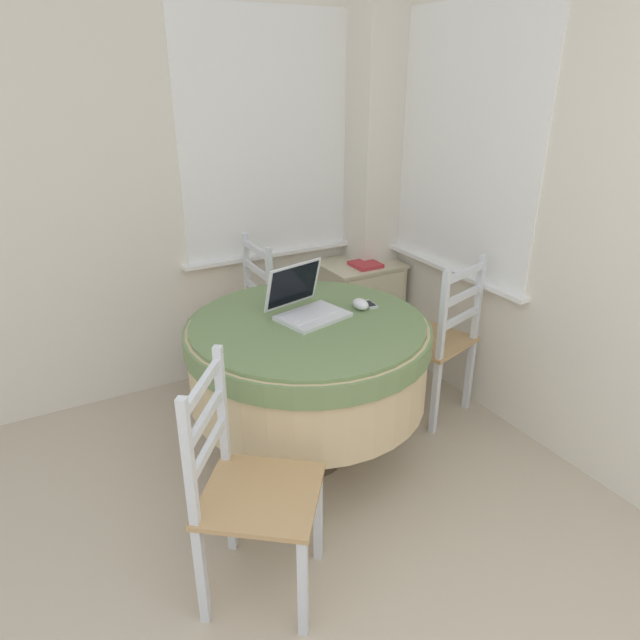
% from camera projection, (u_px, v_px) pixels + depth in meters
% --- Properties ---
extents(corner_room_shell, '(4.08, 4.98, 2.55)m').
position_uv_depth(corner_room_shell, '(383.00, 210.00, 2.60)').
color(corner_room_shell, silver).
rests_on(corner_room_shell, ground_plane).
extents(round_dining_table, '(1.17, 1.17, 0.78)m').
position_uv_depth(round_dining_table, '(308.00, 356.00, 2.76)').
color(round_dining_table, '#4C3D2D').
rests_on(round_dining_table, ground_plane).
extents(laptop, '(0.37, 0.36, 0.24)m').
position_uv_depth(laptop, '(306.00, 305.00, 2.73)').
color(laptop, silver).
rests_on(laptop, round_dining_table).
extents(computer_mouse, '(0.07, 0.10, 0.05)m').
position_uv_depth(computer_mouse, '(361.00, 304.00, 2.81)').
color(computer_mouse, white).
rests_on(computer_mouse, round_dining_table).
extents(cell_phone, '(0.06, 0.11, 0.01)m').
position_uv_depth(cell_phone, '(369.00, 304.00, 2.86)').
color(cell_phone, '#B2B7BC').
rests_on(cell_phone, round_dining_table).
extents(dining_chair_near_back_window, '(0.42, 0.41, 0.95)m').
position_uv_depth(dining_chair_near_back_window, '(239.00, 322.00, 3.45)').
color(dining_chair_near_back_window, tan).
rests_on(dining_chair_near_back_window, ground_plane).
extents(dining_chair_near_right_window, '(0.51, 0.52, 0.95)m').
position_uv_depth(dining_chair_near_right_window, '(436.00, 341.00, 3.22)').
color(dining_chair_near_right_window, tan).
rests_on(dining_chair_near_right_window, ground_plane).
extents(dining_chair_camera_near, '(0.58, 0.58, 0.95)m').
position_uv_depth(dining_chair_camera_near, '(248.00, 492.00, 2.07)').
color(dining_chair_camera_near, tan).
rests_on(dining_chair_camera_near, ground_plane).
extents(corner_cabinet, '(0.51, 0.43, 0.68)m').
position_uv_depth(corner_cabinet, '(359.00, 310.00, 3.94)').
color(corner_cabinet, beige).
rests_on(corner_cabinet, ground_plane).
extents(book_on_cabinet, '(0.17, 0.18, 0.02)m').
position_uv_depth(book_on_cabinet, '(366.00, 264.00, 3.74)').
color(book_on_cabinet, '#BC3338').
rests_on(book_on_cabinet, corner_cabinet).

